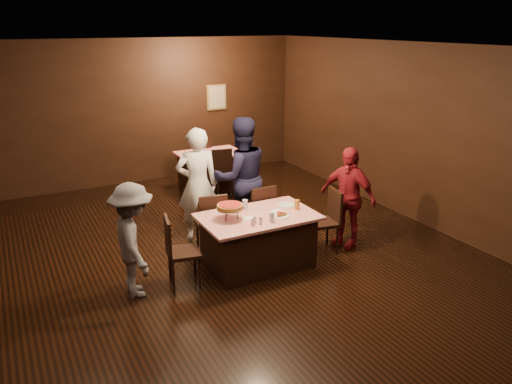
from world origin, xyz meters
The scene contains 22 objects.
room centered at (0.00, 0.01, 2.14)m, with size 10.00×10.04×3.02m.
main_table centered at (0.76, 0.27, 0.39)m, with size 1.60×1.00×0.77m, color #AC0D0B.
back_table centered at (1.52, 3.80, 0.39)m, with size 1.30×0.90×0.77m, color red.
chair_far_left centered at (0.36, 1.02, 0.47)m, with size 0.42×0.42×0.95m, color black.
chair_far_right centered at (1.16, 1.02, 0.47)m, with size 0.42×0.42×0.95m, color black.
chair_end_left centered at (-0.34, 0.27, 0.47)m, with size 0.42×0.42×0.95m, color black.
chair_end_right centered at (1.86, 0.27, 0.47)m, with size 0.42×0.42×0.95m, color black.
chair_back_near centered at (1.52, 3.10, 0.47)m, with size 0.42×0.42×0.95m, color black.
chair_back_far centered at (1.52, 4.40, 0.47)m, with size 0.42×0.42×0.95m, color black.
diner_white_jacket centered at (0.37, 1.55, 0.90)m, with size 0.66×0.43×1.81m, color white.
diner_navy_hoodie centered at (1.06, 1.41, 0.96)m, with size 0.94×0.73×1.93m, color black.
diner_grey_knit centered at (-0.97, 0.31, 0.74)m, with size 0.96×0.55×1.48m, color slate.
diner_red_shirt centered at (2.29, 0.27, 0.78)m, with size 0.92×0.38×1.57m, color maroon.
pizza_stand centered at (0.36, 0.32, 0.95)m, with size 0.38×0.38×0.22m.
plate_with_slice centered at (1.01, 0.09, 0.80)m, with size 0.25×0.25×0.06m.
plate_empty centered at (1.31, 0.42, 0.78)m, with size 0.25×0.25×0.01m, color white.
glass_front_left centered at (0.81, -0.03, 0.84)m, with size 0.08×0.08×0.14m, color silver.
glass_amber centered at (1.36, 0.22, 0.84)m, with size 0.08×0.08×0.14m, color #BF7F26.
glass_back centered at (0.71, 0.57, 0.84)m, with size 0.08×0.08×0.14m, color silver.
condiments centered at (0.58, -0.01, 0.82)m, with size 0.17×0.10×0.09m.
napkin_center centered at (1.06, 0.27, 0.77)m, with size 0.16×0.16×0.01m, color white.
napkin_left centered at (0.61, 0.22, 0.77)m, with size 0.16×0.16×0.01m, color white.
Camera 1 is at (-2.25, -5.39, 3.31)m, focal length 35.00 mm.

